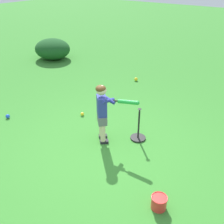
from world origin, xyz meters
TOP-DOWN VIEW (x-y plane):
  - ground_plane at (0.00, 0.00)m, footprint 40.00×40.00m
  - child_batter at (-0.17, 0.23)m, footprint 0.77×0.35m
  - play_ball_center_lawn at (-1.14, 3.00)m, footprint 0.10×0.10m
  - play_ball_far_left at (-1.08, 0.68)m, footprint 0.08×0.08m
  - play_ball_by_bucket at (-2.28, -0.30)m, footprint 0.09×0.09m
  - batting_tee at (0.31, 0.63)m, footprint 0.28×0.28m
  - toy_bucket at (1.32, -0.56)m, footprint 0.22×0.22m
  - shrub_left_background at (-4.49, 3.08)m, footprint 1.23×1.11m

SIDE VIEW (x-z plane):
  - ground_plane at x=0.00m, z-range 0.00..0.00m
  - play_ball_far_left at x=-1.08m, z-range 0.00..0.08m
  - play_ball_by_bucket at x=-2.28m, z-range 0.00..0.09m
  - play_ball_center_lawn at x=-1.14m, z-range 0.00..0.10m
  - toy_bucket at x=1.32m, z-range 0.00..0.19m
  - batting_tee at x=0.31m, z-range -0.21..0.41m
  - shrub_left_background at x=-4.49m, z-range 0.00..0.68m
  - child_batter at x=-0.17m, z-range 0.11..1.19m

